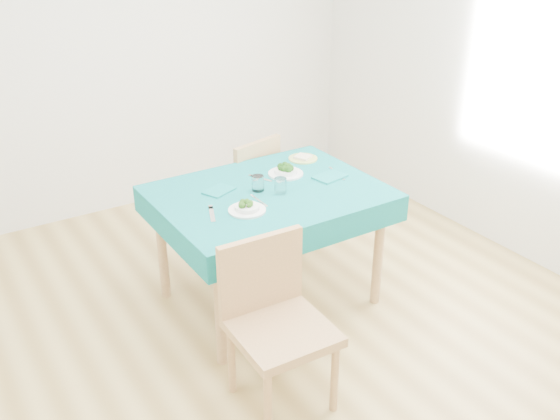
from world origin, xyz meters
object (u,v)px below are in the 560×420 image
chair_near (282,307)px  bowl_far (286,170)px  side_plate (303,159)px  bowl_near (247,206)px  chair_far (240,181)px  table (269,247)px

chair_near → bowl_far: (0.65, 0.97, 0.22)m
side_plate → bowl_far: bearing=-146.6°
chair_near → bowl_near: 0.71m
bowl_far → side_plate: size_ratio=1.15×
chair_far → side_plate: chair_far is taller
chair_near → chair_far: size_ratio=1.12×
table → chair_near: size_ratio=1.15×
bowl_near → chair_near: bearing=-105.9°
bowl_far → side_plate: bearing=33.4°
chair_far → bowl_near: size_ratio=4.88×
chair_near → chair_far: bearing=69.9°
table → chair_near: (-0.43, -0.81, 0.19)m
chair_far → side_plate: 0.55m
side_plate → table: bearing=-145.8°
chair_near → chair_far: 1.66m
chair_near → bowl_far: size_ratio=5.16×
chair_far → bowl_far: size_ratio=4.63×
chair_far → bowl_far: (0.02, -0.57, 0.28)m
bowl_far → bowl_near: bearing=-145.2°
table → bowl_far: 0.49m
table → side_plate: bearing=34.2°
bowl_near → bowl_far: bowl_far is taller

